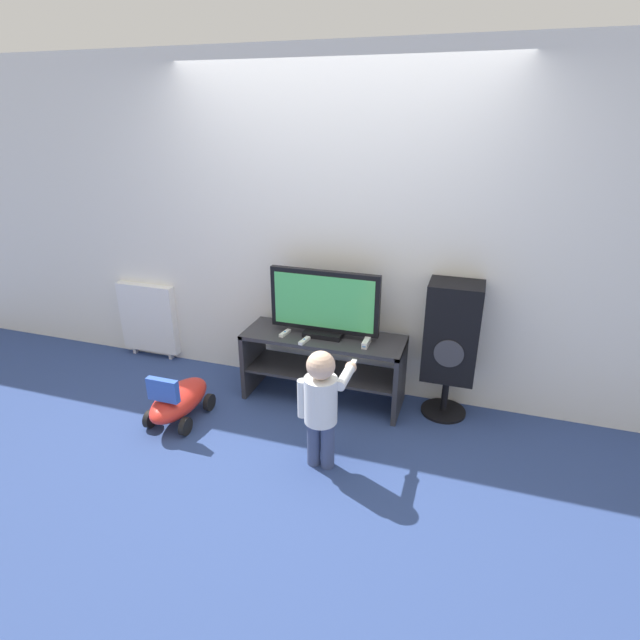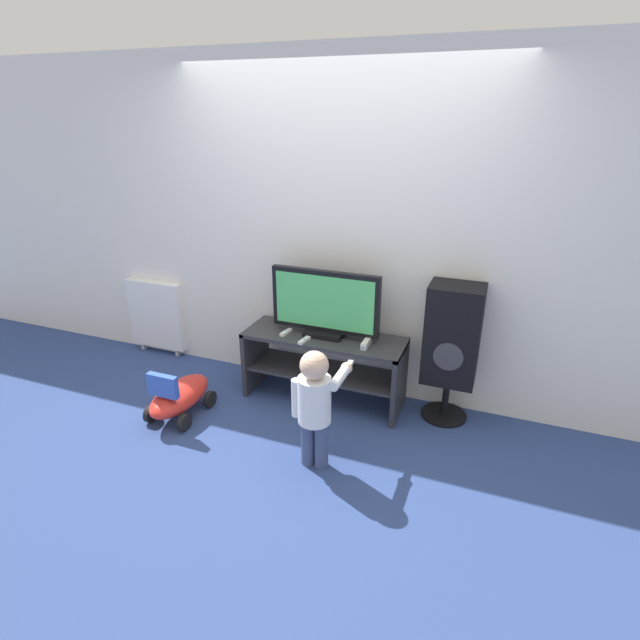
{
  "view_description": "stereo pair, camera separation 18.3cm",
  "coord_description": "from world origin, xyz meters",
  "px_view_note": "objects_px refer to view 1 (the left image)",
  "views": [
    {
      "loc": [
        1.07,
        -3.11,
        2.16
      ],
      "look_at": [
        0.0,
        0.13,
        0.72
      ],
      "focal_mm": 28.0,
      "sensor_mm": 36.0,
      "label": 1
    },
    {
      "loc": [
        1.24,
        -3.05,
        2.16
      ],
      "look_at": [
        0.0,
        0.13,
        0.72
      ],
      "focal_mm": 28.0,
      "sensor_mm": 36.0,
      "label": 2
    }
  ],
  "objects_px": {
    "game_console": "(366,342)",
    "child": "(322,400)",
    "remote_secondary": "(304,341)",
    "ride_on_toy": "(178,400)",
    "radiator": "(148,318)",
    "remote_primary": "(285,333)",
    "speaker_tower": "(452,334)",
    "television": "(324,304)"
  },
  "relations": [
    {
      "from": "game_console",
      "to": "speaker_tower",
      "type": "xyz_separation_m",
      "value": [
        0.59,
        0.15,
        0.08
      ]
    },
    {
      "from": "remote_secondary",
      "to": "child",
      "type": "relative_size",
      "value": 0.16
    },
    {
      "from": "remote_primary",
      "to": "child",
      "type": "height_order",
      "value": "child"
    },
    {
      "from": "ride_on_toy",
      "to": "game_console",
      "type": "bearing_deg",
      "value": 23.41
    },
    {
      "from": "ride_on_toy",
      "to": "child",
      "type": "bearing_deg",
      "value": -7.86
    },
    {
      "from": "ride_on_toy",
      "to": "television",
      "type": "bearing_deg",
      "value": 33.93
    },
    {
      "from": "remote_secondary",
      "to": "child",
      "type": "xyz_separation_m",
      "value": [
        0.34,
        -0.63,
        -0.08
      ]
    },
    {
      "from": "child",
      "to": "ride_on_toy",
      "type": "xyz_separation_m",
      "value": [
        -1.18,
        0.16,
        -0.33
      ]
    },
    {
      "from": "radiator",
      "to": "television",
      "type": "bearing_deg",
      "value": -6.57
    },
    {
      "from": "child",
      "to": "ride_on_toy",
      "type": "height_order",
      "value": "child"
    },
    {
      "from": "child",
      "to": "ride_on_toy",
      "type": "bearing_deg",
      "value": 172.14
    },
    {
      "from": "remote_secondary",
      "to": "speaker_tower",
      "type": "xyz_separation_m",
      "value": [
        1.05,
        0.25,
        0.09
      ]
    },
    {
      "from": "game_console",
      "to": "child",
      "type": "xyz_separation_m",
      "value": [
        -0.11,
        -0.72,
        -0.09
      ]
    },
    {
      "from": "game_console",
      "to": "remote_secondary",
      "type": "bearing_deg",
      "value": -168.19
    },
    {
      "from": "radiator",
      "to": "speaker_tower",
      "type": "bearing_deg",
      "value": -2.64
    },
    {
      "from": "television",
      "to": "game_console",
      "type": "height_order",
      "value": "television"
    },
    {
      "from": "remote_primary",
      "to": "speaker_tower",
      "type": "height_order",
      "value": "speaker_tower"
    },
    {
      "from": "child",
      "to": "speaker_tower",
      "type": "relative_size",
      "value": 0.79
    },
    {
      "from": "child",
      "to": "game_console",
      "type": "bearing_deg",
      "value": 81.06
    },
    {
      "from": "television",
      "to": "child",
      "type": "relative_size",
      "value": 1.03
    },
    {
      "from": "speaker_tower",
      "to": "ride_on_toy",
      "type": "relative_size",
      "value": 1.71
    },
    {
      "from": "television",
      "to": "speaker_tower",
      "type": "bearing_deg",
      "value": 4.78
    },
    {
      "from": "remote_primary",
      "to": "ride_on_toy",
      "type": "bearing_deg",
      "value": -139.78
    },
    {
      "from": "child",
      "to": "ride_on_toy",
      "type": "relative_size",
      "value": 1.34
    },
    {
      "from": "speaker_tower",
      "to": "ride_on_toy",
      "type": "bearing_deg",
      "value": -159.32
    },
    {
      "from": "game_console",
      "to": "ride_on_toy",
      "type": "distance_m",
      "value": 1.47
    },
    {
      "from": "speaker_tower",
      "to": "ride_on_toy",
      "type": "xyz_separation_m",
      "value": [
        -1.89,
        -0.71,
        -0.5
      ]
    },
    {
      "from": "speaker_tower",
      "to": "television",
      "type": "bearing_deg",
      "value": -175.22
    },
    {
      "from": "child",
      "to": "radiator",
      "type": "bearing_deg",
      "value": 153.57
    },
    {
      "from": "game_console",
      "to": "child",
      "type": "distance_m",
      "value": 0.74
    },
    {
      "from": "remote_primary",
      "to": "remote_secondary",
      "type": "relative_size",
      "value": 1.0
    },
    {
      "from": "remote_primary",
      "to": "ride_on_toy",
      "type": "height_order",
      "value": "remote_primary"
    },
    {
      "from": "game_console",
      "to": "remote_primary",
      "type": "height_order",
      "value": "game_console"
    },
    {
      "from": "ride_on_toy",
      "to": "radiator",
      "type": "distance_m",
      "value": 1.2
    },
    {
      "from": "game_console",
      "to": "remote_primary",
      "type": "relative_size",
      "value": 1.21
    },
    {
      "from": "television",
      "to": "child",
      "type": "bearing_deg",
      "value": -73.36
    },
    {
      "from": "remote_secondary",
      "to": "speaker_tower",
      "type": "height_order",
      "value": "speaker_tower"
    },
    {
      "from": "game_console",
      "to": "television",
      "type": "bearing_deg",
      "value": 168.18
    },
    {
      "from": "remote_primary",
      "to": "game_console",
      "type": "bearing_deg",
      "value": 0.98
    },
    {
      "from": "remote_secondary",
      "to": "speaker_tower",
      "type": "bearing_deg",
      "value": 13.29
    },
    {
      "from": "child",
      "to": "speaker_tower",
      "type": "height_order",
      "value": "speaker_tower"
    },
    {
      "from": "speaker_tower",
      "to": "radiator",
      "type": "xyz_separation_m",
      "value": [
        -2.72,
        0.13,
        -0.28
      ]
    }
  ]
}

